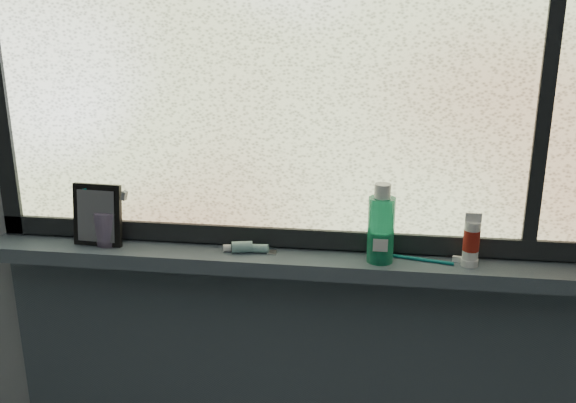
# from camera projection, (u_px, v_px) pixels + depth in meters

# --- Properties ---
(wall_back) EXTENTS (3.00, 0.01, 2.50)m
(wall_back) POSITION_uv_depth(u_px,v_px,m) (292.00, 160.00, 1.65)
(wall_back) COLOR #9EA3A8
(wall_back) RESTS_ON ground
(windowsill) EXTENTS (1.62, 0.14, 0.04)m
(windowsill) POSITION_uv_depth(u_px,v_px,m) (288.00, 261.00, 1.66)
(windowsill) COLOR #485561
(windowsill) RESTS_ON wall_back
(window_pane) EXTENTS (1.50, 0.01, 1.00)m
(window_pane) POSITION_uv_depth(u_px,v_px,m) (291.00, 50.00, 1.55)
(window_pane) COLOR silver
(window_pane) RESTS_ON wall_back
(frame_bottom) EXTENTS (1.60, 0.03, 0.05)m
(frame_bottom) POSITION_uv_depth(u_px,v_px,m) (291.00, 237.00, 1.69)
(frame_bottom) COLOR black
(frame_bottom) RESTS_ON windowsill
(frame_mullion) EXTENTS (0.03, 0.03, 1.00)m
(frame_mullion) POSITION_uv_depth(u_px,v_px,m) (551.00, 53.00, 1.47)
(frame_mullion) COLOR black
(frame_mullion) RESTS_ON wall_back
(vanity_mirror) EXTENTS (0.14, 0.07, 0.17)m
(vanity_mirror) POSITION_uv_depth(u_px,v_px,m) (98.00, 215.00, 1.70)
(vanity_mirror) COLOR black
(vanity_mirror) RESTS_ON windowsill
(toothpaste_tube) EXTENTS (0.17, 0.06, 0.03)m
(toothpaste_tube) POSITION_uv_depth(u_px,v_px,m) (249.00, 247.00, 1.66)
(toothpaste_tube) COLOR silver
(toothpaste_tube) RESTS_ON windowsill
(toothbrush_cup) EXTENTS (0.08, 0.08, 0.09)m
(toothbrush_cup) POSITION_uv_depth(u_px,v_px,m) (108.00, 228.00, 1.71)
(toothbrush_cup) COLOR #C1A2D6
(toothbrush_cup) RESTS_ON windowsill
(toothbrush_lying) EXTENTS (0.20, 0.06, 0.01)m
(toothbrush_lying) POSITION_uv_depth(u_px,v_px,m) (421.00, 259.00, 1.61)
(toothbrush_lying) COLOR #0C6F71
(toothbrush_lying) RESTS_ON windowsill
(mouthwash_bottle) EXTENTS (0.09, 0.09, 0.17)m
(mouthwash_bottle) POSITION_uv_depth(u_px,v_px,m) (381.00, 223.00, 1.58)
(mouthwash_bottle) COLOR #22AF77
(mouthwash_bottle) RESTS_ON windowsill
(cream_tube) EXTENTS (0.05, 0.05, 0.10)m
(cream_tube) POSITION_uv_depth(u_px,v_px,m) (472.00, 238.00, 1.56)
(cream_tube) COLOR silver
(cream_tube) RESTS_ON windowsill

